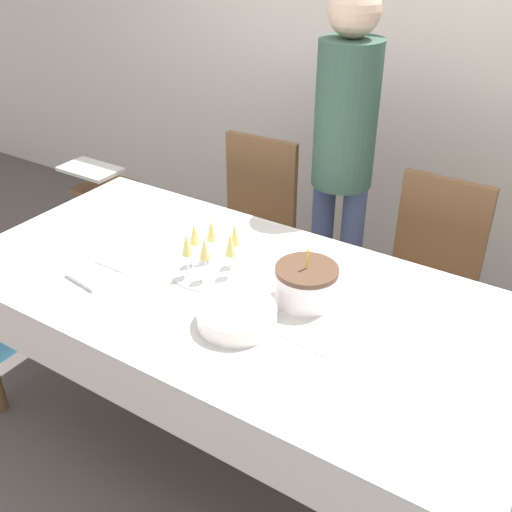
{
  "coord_description": "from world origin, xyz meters",
  "views": [
    {
      "loc": [
        1.04,
        -1.47,
        1.97
      ],
      "look_at": [
        0.06,
        0.06,
        0.88
      ],
      "focal_mm": 42.0,
      "sensor_mm": 36.0,
      "label": 1
    }
  ],
  "objects_px": {
    "plate_stack_main": "(237,316)",
    "person_standing": "(344,141)",
    "dining_chair_far_right": "(427,276)",
    "birthday_cake": "(306,284)",
    "dining_chair_far_left": "(251,223)",
    "champagne_tray": "(210,251)",
    "high_chair": "(106,200)"
  },
  "relations": [
    {
      "from": "plate_stack_main",
      "to": "person_standing",
      "type": "distance_m",
      "value": 1.12
    },
    {
      "from": "champagne_tray",
      "to": "high_chair",
      "type": "distance_m",
      "value": 1.43
    },
    {
      "from": "champagne_tray",
      "to": "birthday_cake",
      "type": "bearing_deg",
      "value": 3.84
    },
    {
      "from": "plate_stack_main",
      "to": "person_standing",
      "type": "relative_size",
      "value": 0.16
    },
    {
      "from": "dining_chair_far_left",
      "to": "birthday_cake",
      "type": "height_order",
      "value": "birthday_cake"
    },
    {
      "from": "dining_chair_far_left",
      "to": "birthday_cake",
      "type": "relative_size",
      "value": 4.32
    },
    {
      "from": "person_standing",
      "to": "high_chair",
      "type": "bearing_deg",
      "value": -169.91
    },
    {
      "from": "dining_chair_far_left",
      "to": "high_chair",
      "type": "xyz_separation_m",
      "value": [
        -0.89,
        -0.15,
        -0.04
      ]
    },
    {
      "from": "birthday_cake",
      "to": "high_chair",
      "type": "xyz_separation_m",
      "value": [
        -1.62,
        0.61,
        -0.34
      ]
    },
    {
      "from": "dining_chair_far_left",
      "to": "plate_stack_main",
      "type": "height_order",
      "value": "dining_chair_far_left"
    },
    {
      "from": "champagne_tray",
      "to": "person_standing",
      "type": "xyz_separation_m",
      "value": [
        0.12,
        0.87,
        0.18
      ]
    },
    {
      "from": "dining_chair_far_left",
      "to": "person_standing",
      "type": "distance_m",
      "value": 0.68
    },
    {
      "from": "dining_chair_far_right",
      "to": "birthday_cake",
      "type": "bearing_deg",
      "value": -105.8
    },
    {
      "from": "person_standing",
      "to": "high_chair",
      "type": "xyz_separation_m",
      "value": [
        -1.34,
        -0.24,
        -0.54
      ]
    },
    {
      "from": "dining_chair_far_right",
      "to": "person_standing",
      "type": "xyz_separation_m",
      "value": [
        -0.49,
        0.08,
        0.51
      ]
    },
    {
      "from": "person_standing",
      "to": "birthday_cake",
      "type": "bearing_deg",
      "value": -71.94
    },
    {
      "from": "dining_chair_far_left",
      "to": "birthday_cake",
      "type": "bearing_deg",
      "value": -46.33
    },
    {
      "from": "birthday_cake",
      "to": "high_chair",
      "type": "relative_size",
      "value": 0.31
    },
    {
      "from": "birthday_cake",
      "to": "high_chair",
      "type": "height_order",
      "value": "birthday_cake"
    },
    {
      "from": "champagne_tray",
      "to": "plate_stack_main",
      "type": "bearing_deg",
      "value": -39.25
    },
    {
      "from": "dining_chair_far_left",
      "to": "dining_chair_far_right",
      "type": "distance_m",
      "value": 0.94
    },
    {
      "from": "birthday_cake",
      "to": "plate_stack_main",
      "type": "height_order",
      "value": "birthday_cake"
    },
    {
      "from": "birthday_cake",
      "to": "champagne_tray",
      "type": "xyz_separation_m",
      "value": [
        -0.39,
        -0.03,
        0.02
      ]
    },
    {
      "from": "birthday_cake",
      "to": "high_chair",
      "type": "bearing_deg",
      "value": 159.48
    },
    {
      "from": "champagne_tray",
      "to": "plate_stack_main",
      "type": "relative_size",
      "value": 1.12
    },
    {
      "from": "champagne_tray",
      "to": "high_chair",
      "type": "xyz_separation_m",
      "value": [
        -1.23,
        0.63,
        -0.36
      ]
    },
    {
      "from": "dining_chair_far_right",
      "to": "birthday_cake",
      "type": "height_order",
      "value": "birthday_cake"
    },
    {
      "from": "dining_chair_far_right",
      "to": "plate_stack_main",
      "type": "bearing_deg",
      "value": -108.69
    },
    {
      "from": "champagne_tray",
      "to": "high_chair",
      "type": "bearing_deg",
      "value": 152.75
    },
    {
      "from": "dining_chair_far_right",
      "to": "birthday_cake",
      "type": "relative_size",
      "value": 4.32
    },
    {
      "from": "dining_chair_far_left",
      "to": "dining_chair_far_right",
      "type": "bearing_deg",
      "value": 0.01
    },
    {
      "from": "person_standing",
      "to": "plate_stack_main",
      "type": "bearing_deg",
      "value": -82.1
    }
  ]
}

